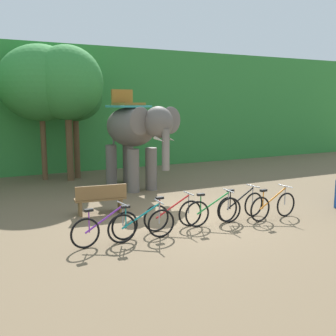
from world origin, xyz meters
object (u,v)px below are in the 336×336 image
tree_center (75,97)px  elephant (134,131)px  bike_black (241,206)px  bike_orange (273,206)px  tree_center_right (67,83)px  wooden_bench (101,198)px  bike_green (214,211)px  bike_teal (142,225)px  bike_red (173,215)px  tree_left (41,83)px  bike_purple (105,228)px

tree_center → elephant: tree_center is taller
bike_black → bike_orange: same height
elephant → bike_black: 5.63m
tree_center_right → wooden_bench: 6.70m
bike_green → bike_teal: bearing=-173.3°
bike_green → bike_red: bearing=170.9°
tree_left → tree_center_right: size_ratio=1.01×
bike_orange → bike_teal: bearing=179.4°
bike_green → bike_orange: size_ratio=1.00×
bike_red → wooden_bench: size_ratio=1.11×
bike_green → wooden_bench: size_ratio=1.11×
tree_center → wooden_bench: (-0.87, -6.12, -3.02)m
tree_center_right → bike_red: bearing=-84.2°
bike_purple → bike_green: bearing=2.1°
tree_left → bike_black: (3.85, -8.64, -3.68)m
tree_center → bike_green: 9.20m
tree_left → bike_black: size_ratio=3.31×
bike_purple → bike_teal: bearing=-9.7°
bike_purple → bike_teal: same height
bike_teal → tree_center: bearing=85.5°
elephant → bike_red: elephant is taller
bike_green → wooden_bench: 3.39m
elephant → wooden_bench: 4.09m
bike_purple → bike_green: size_ratio=1.00×
bike_orange → wooden_bench: 4.99m
bike_purple → bike_teal: 0.87m
bike_orange → tree_left: bearing=117.3°
tree_center → bike_purple: 9.31m
bike_orange → bike_purple: bearing=177.8°
bike_red → wooden_bench: bearing=119.4°
bike_green → bike_black: bearing=6.5°
bike_teal → bike_green: same height
tree_left → bike_red: bearing=-78.5°
wooden_bench → bike_red: bearing=-60.6°
tree_center → bike_orange: tree_center is taller
bike_teal → bike_red: 1.17m
bike_teal → wooden_bench: (-0.17, 2.67, 0.09)m
elephant → bike_orange: (1.90, -5.63, -1.82)m
bike_red → bike_green: same height
elephant → bike_teal: (-2.12, -5.59, -1.82)m
bike_teal → bike_green: (2.21, 0.26, 0.00)m
tree_center_right → bike_orange: tree_center_right is taller
elephant → bike_orange: 6.22m
bike_purple → wooden_bench: bike_purple is taller
bike_purple → wooden_bench: bearing=74.8°
tree_center → bike_teal: tree_center is taller
wooden_bench → bike_green: bearing=-45.3°
tree_center_right → tree_center: bearing=48.5°
bike_red → bike_black: bearing=-1.8°
tree_center → bike_orange: 9.93m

